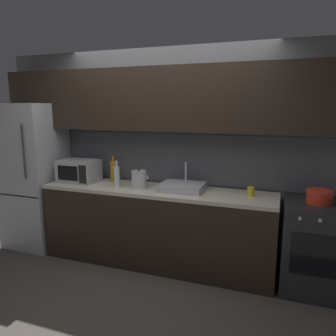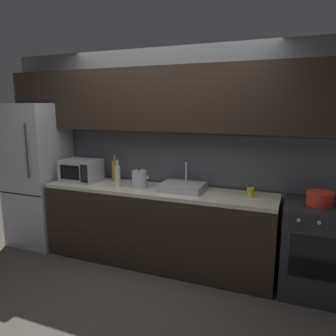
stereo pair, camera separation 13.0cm
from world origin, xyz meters
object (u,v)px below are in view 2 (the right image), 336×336
Objects in this scene: mug_yellow at (251,192)px; microwave at (81,170)px; refrigerator at (38,175)px; wine_bottle_amber at (115,171)px; oven_range at (314,249)px; cooking_pot at (320,198)px; kettle at (139,179)px; wine_bottle_clear at (118,176)px.

microwave is at bearing -179.26° from mug_yellow.
refrigerator is 5.66× the size of wine_bottle_amber.
refrigerator reaches higher than oven_range.
oven_range is 0.52m from cooking_pot.
wine_bottle_amber is 2.32m from cooking_pot.
wine_bottle_amber is (1.09, 0.15, 0.11)m from refrigerator.
wine_bottle_amber reaches higher than microwave.
wine_bottle_clear reaches higher than kettle.
refrigerator is at bearing -180.00° from cooking_pot.
microwave reaches higher than cooking_pot.
mug_yellow is (2.08, 0.03, -0.09)m from microwave.
wine_bottle_clear is (-0.27, -0.03, 0.02)m from kettle.
wine_bottle_amber is at bearing 17.99° from microwave.
cooking_pot is (2.15, 0.07, -0.06)m from wine_bottle_clear.
wine_bottle_clear reaches higher than microwave.
cooking_pot reaches higher than mug_yellow.
mug_yellow is (1.24, 0.09, -0.05)m from kettle.
mug_yellow is at bearing 4.43° from wine_bottle_clear.
refrigerator is 1.10m from wine_bottle_amber.
mug_yellow is at bearing 175.78° from oven_range.
wine_bottle_clear is (0.58, -0.09, -0.01)m from microwave.
cooking_pot is (1.88, 0.04, -0.04)m from kettle.
microwave is (0.68, 0.02, 0.11)m from refrigerator.
microwave is 1.48× the size of wine_bottle_clear.
mug_yellow is at bearing 4.00° from kettle.
kettle is at bearing 6.36° from wine_bottle_clear.
wine_bottle_amber reaches higher than mug_yellow.
kettle is 0.69× the size of wine_bottle_amber.
wine_bottle_amber reaches higher than wine_bottle_clear.
refrigerator is 2.76m from mug_yellow.
mug_yellow is 0.40× the size of cooking_pot.
wine_bottle_amber reaches higher than oven_range.
oven_range is at bearing 1.23° from kettle.
wine_bottle_amber is (0.41, 0.13, 0.00)m from microwave.
microwave reaches higher than oven_range.
microwave reaches higher than mug_yellow.
cooking_pot is (0.01, 0.00, 0.52)m from oven_range.
refrigerator reaches higher than microwave.
wine_bottle_amber is 1.37× the size of cooking_pot.
refrigerator reaches higher than cooking_pot.
microwave reaches higher than kettle.
wine_bottle_amber is 0.28m from wine_bottle_clear.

